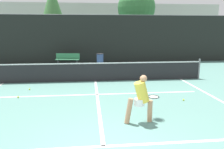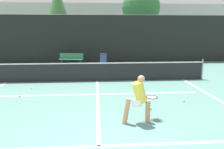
{
  "view_description": "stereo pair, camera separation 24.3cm",
  "coord_description": "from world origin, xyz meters",
  "px_view_note": "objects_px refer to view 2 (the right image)",
  "views": [
    {
      "loc": [
        -0.27,
        -4.08,
        2.59
      ],
      "look_at": [
        0.54,
        3.77,
        0.95
      ],
      "focal_mm": 35.0,
      "sensor_mm": 36.0,
      "label": 1
    },
    {
      "loc": [
        -0.03,
        -4.1,
        2.59
      ],
      "look_at": [
        0.54,
        3.77,
        0.95
      ],
      "focal_mm": 35.0,
      "sensor_mm": 36.0,
      "label": 2
    }
  ],
  "objects_px": {
    "player_practicing": "(139,98)",
    "parked_car": "(62,51)",
    "courtside_bench": "(71,59)",
    "trash_bin": "(103,59)"
  },
  "relations": [
    {
      "from": "player_practicing",
      "to": "parked_car",
      "type": "xyz_separation_m",
      "value": [
        -4.35,
        14.92,
        -0.11
      ]
    },
    {
      "from": "player_practicing",
      "to": "trash_bin",
      "type": "bearing_deg",
      "value": 88.5
    },
    {
      "from": "player_practicing",
      "to": "parked_car",
      "type": "height_order",
      "value": "parked_car"
    },
    {
      "from": "player_practicing",
      "to": "trash_bin",
      "type": "height_order",
      "value": "player_practicing"
    },
    {
      "from": "courtside_bench",
      "to": "trash_bin",
      "type": "xyz_separation_m",
      "value": [
        2.34,
        -0.3,
        -0.04
      ]
    },
    {
      "from": "player_practicing",
      "to": "parked_car",
      "type": "bearing_deg",
      "value": 101.06
    },
    {
      "from": "trash_bin",
      "to": "player_practicing",
      "type": "bearing_deg",
      "value": -86.29
    },
    {
      "from": "courtside_bench",
      "to": "player_practicing",
      "type": "bearing_deg",
      "value": -65.48
    },
    {
      "from": "trash_bin",
      "to": "courtside_bench",
      "type": "bearing_deg",
      "value": 172.71
    },
    {
      "from": "player_practicing",
      "to": "courtside_bench",
      "type": "relative_size",
      "value": 0.78
    }
  ]
}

